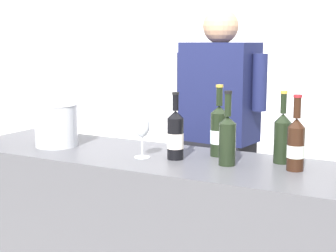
{
  "coord_description": "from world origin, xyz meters",
  "views": [
    {
      "loc": [
        1.16,
        -2.06,
        1.46
      ],
      "look_at": [
        0.03,
        0.0,
        1.07
      ],
      "focal_mm": 54.9,
      "sensor_mm": 36.0,
      "label": 1
    }
  ],
  "objects_px": {
    "wine_bottle_1": "(296,143)",
    "wine_bottle_2": "(219,131)",
    "wine_glass": "(142,128)",
    "ice_bucket": "(56,125)",
    "wine_bottle_5": "(282,136)",
    "wine_bottle_4": "(227,138)",
    "person_server": "(219,156)",
    "wine_bottle_3": "(175,135)"
  },
  "relations": [
    {
      "from": "wine_bottle_1",
      "to": "wine_bottle_2",
      "type": "height_order",
      "value": "wine_bottle_2"
    },
    {
      "from": "wine_bottle_2",
      "to": "wine_glass",
      "type": "xyz_separation_m",
      "value": [
        -0.3,
        -0.21,
        0.02
      ]
    },
    {
      "from": "ice_bucket",
      "to": "wine_bottle_5",
      "type": "bearing_deg",
      "value": 9.51
    },
    {
      "from": "ice_bucket",
      "to": "wine_bottle_1",
      "type": "bearing_deg",
      "value": 3.93
    },
    {
      "from": "wine_bottle_4",
      "to": "ice_bucket",
      "type": "xyz_separation_m",
      "value": [
        -0.94,
        -0.03,
        -0.01
      ]
    },
    {
      "from": "wine_bottle_4",
      "to": "wine_glass",
      "type": "xyz_separation_m",
      "value": [
        -0.4,
        -0.05,
        0.02
      ]
    },
    {
      "from": "wine_glass",
      "to": "person_server",
      "type": "xyz_separation_m",
      "value": [
        0.09,
        0.7,
        -0.26
      ]
    },
    {
      "from": "wine_bottle_1",
      "to": "wine_bottle_2",
      "type": "distance_m",
      "value": 0.41
    },
    {
      "from": "wine_bottle_2",
      "to": "wine_bottle_3",
      "type": "height_order",
      "value": "wine_bottle_2"
    },
    {
      "from": "wine_bottle_4",
      "to": "wine_bottle_1",
      "type": "bearing_deg",
      "value": 9.79
    },
    {
      "from": "wine_bottle_1",
      "to": "wine_bottle_3",
      "type": "xyz_separation_m",
      "value": [
        -0.54,
        -0.05,
        -0.0
      ]
    },
    {
      "from": "wine_bottle_1",
      "to": "wine_bottle_3",
      "type": "height_order",
      "value": "wine_bottle_1"
    },
    {
      "from": "ice_bucket",
      "to": "wine_bottle_4",
      "type": "bearing_deg",
      "value": 2.11
    },
    {
      "from": "wine_bottle_5",
      "to": "person_server",
      "type": "relative_size",
      "value": 0.2
    },
    {
      "from": "wine_bottle_1",
      "to": "wine_bottle_4",
      "type": "xyz_separation_m",
      "value": [
        -0.29,
        -0.05,
        0.0
      ]
    },
    {
      "from": "wine_bottle_2",
      "to": "ice_bucket",
      "type": "bearing_deg",
      "value": -167.24
    },
    {
      "from": "wine_glass",
      "to": "ice_bucket",
      "type": "bearing_deg",
      "value": 178.01
    },
    {
      "from": "ice_bucket",
      "to": "wine_glass",
      "type": "bearing_deg",
      "value": -1.99
    },
    {
      "from": "wine_bottle_5",
      "to": "ice_bucket",
      "type": "distance_m",
      "value": 1.15
    },
    {
      "from": "wine_bottle_1",
      "to": "wine_bottle_4",
      "type": "distance_m",
      "value": 0.29
    },
    {
      "from": "wine_bottle_2",
      "to": "wine_bottle_4",
      "type": "bearing_deg",
      "value": -55.54
    },
    {
      "from": "wine_bottle_2",
      "to": "wine_bottle_3",
      "type": "distance_m",
      "value": 0.22
    },
    {
      "from": "wine_bottle_1",
      "to": "wine_bottle_3",
      "type": "bearing_deg",
      "value": -174.26
    },
    {
      "from": "wine_glass",
      "to": "wine_bottle_2",
      "type": "bearing_deg",
      "value": 34.65
    },
    {
      "from": "wine_bottle_4",
      "to": "wine_bottle_3",
      "type": "bearing_deg",
      "value": -178.91
    },
    {
      "from": "wine_bottle_2",
      "to": "wine_bottle_4",
      "type": "height_order",
      "value": "wine_bottle_2"
    },
    {
      "from": "wine_bottle_5",
      "to": "wine_bottle_3",
      "type": "bearing_deg",
      "value": -160.49
    },
    {
      "from": "wine_bottle_2",
      "to": "wine_glass",
      "type": "distance_m",
      "value": 0.36
    },
    {
      "from": "wine_bottle_1",
      "to": "wine_glass",
      "type": "distance_m",
      "value": 0.7
    },
    {
      "from": "wine_bottle_5",
      "to": "wine_glass",
      "type": "bearing_deg",
      "value": -160.92
    },
    {
      "from": "wine_bottle_4",
      "to": "wine_bottle_2",
      "type": "bearing_deg",
      "value": 124.46
    },
    {
      "from": "wine_bottle_3",
      "to": "ice_bucket",
      "type": "xyz_separation_m",
      "value": [
        -0.68,
        -0.03,
        -0.0
      ]
    },
    {
      "from": "wine_bottle_1",
      "to": "wine_glass",
      "type": "bearing_deg",
      "value": -171.56
    },
    {
      "from": "person_server",
      "to": "wine_glass",
      "type": "bearing_deg",
      "value": -97.45
    },
    {
      "from": "wine_bottle_2",
      "to": "wine_bottle_3",
      "type": "xyz_separation_m",
      "value": [
        -0.15,
        -0.16,
        -0.01
      ]
    },
    {
      "from": "person_server",
      "to": "wine_bottle_4",
      "type": "bearing_deg",
      "value": -64.16
    },
    {
      "from": "wine_bottle_2",
      "to": "person_server",
      "type": "distance_m",
      "value": 0.59
    },
    {
      "from": "wine_bottle_2",
      "to": "wine_bottle_3",
      "type": "relative_size",
      "value": 1.09
    },
    {
      "from": "wine_bottle_5",
      "to": "wine_bottle_1",
      "type": "bearing_deg",
      "value": -50.26
    },
    {
      "from": "wine_bottle_3",
      "to": "wine_bottle_5",
      "type": "height_order",
      "value": "wine_bottle_5"
    },
    {
      "from": "wine_glass",
      "to": "person_server",
      "type": "distance_m",
      "value": 0.75
    },
    {
      "from": "ice_bucket",
      "to": "wine_bottle_2",
      "type": "bearing_deg",
      "value": 12.76
    }
  ]
}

